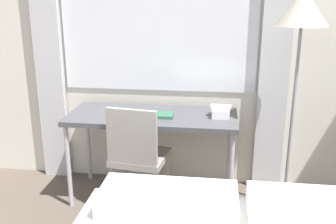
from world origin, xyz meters
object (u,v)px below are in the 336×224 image
at_px(standing_lamp, 301,25).
at_px(book, 157,115).
at_px(telephone, 221,112).
at_px(desk_chair, 138,153).
at_px(desk, 152,121).

relative_size(standing_lamp, book, 6.62).
distance_m(standing_lamp, book, 1.25).
bearing_deg(telephone, standing_lamp, -8.47).
xyz_separation_m(standing_lamp, telephone, (-0.53, 0.08, -0.68)).
xyz_separation_m(desk_chair, book, (0.12, 0.21, 0.24)).
distance_m(desk, telephone, 0.55).
height_order(desk, telephone, telephone).
relative_size(desk, desk_chair, 1.53).
bearing_deg(standing_lamp, desk, 176.48).
distance_m(desk, book, 0.10).
relative_size(desk_chair, standing_lamp, 0.52).
bearing_deg(desk_chair, book, 67.79).
height_order(desk, desk_chair, desk_chair).
bearing_deg(desk_chair, telephone, 31.46).
distance_m(desk, standing_lamp, 1.33).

